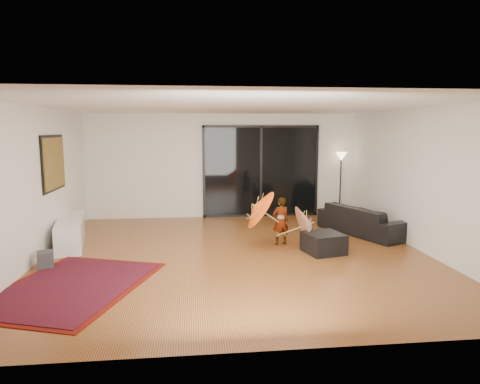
{
  "coord_description": "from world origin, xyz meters",
  "views": [
    {
      "loc": [
        -0.78,
        -7.62,
        2.3
      ],
      "look_at": [
        0.11,
        0.47,
        1.1
      ],
      "focal_mm": 32.0,
      "sensor_mm": 36.0,
      "label": 1
    }
  ],
  "objects": [
    {
      "name": "floor",
      "position": [
        0.0,
        0.0,
        0.0
      ],
      "size": [
        7.0,
        7.0,
        0.0
      ],
      "primitive_type": "plane",
      "color": "#9C582A",
      "rests_on": "ground"
    },
    {
      "name": "ceiling",
      "position": [
        0.0,
        0.0,
        2.7
      ],
      "size": [
        7.0,
        7.0,
        0.0
      ],
      "primitive_type": "plane",
      "rotation": [
        3.14,
        0.0,
        0.0
      ],
      "color": "white",
      "rests_on": "wall_back"
    },
    {
      "name": "wall_back",
      "position": [
        0.0,
        3.5,
        1.35
      ],
      "size": [
        7.0,
        0.0,
        7.0
      ],
      "primitive_type": "plane",
      "rotation": [
        1.57,
        0.0,
        0.0
      ],
      "color": "silver",
      "rests_on": "floor"
    },
    {
      "name": "wall_front",
      "position": [
        0.0,
        -3.5,
        1.35
      ],
      "size": [
        7.0,
        0.0,
        7.0
      ],
      "primitive_type": "plane",
      "rotation": [
        -1.57,
        0.0,
        0.0
      ],
      "color": "silver",
      "rests_on": "floor"
    },
    {
      "name": "wall_left",
      "position": [
        -3.5,
        0.0,
        1.35
      ],
      "size": [
        0.0,
        7.0,
        7.0
      ],
      "primitive_type": "plane",
      "rotation": [
        1.57,
        0.0,
        1.57
      ],
      "color": "silver",
      "rests_on": "floor"
    },
    {
      "name": "wall_right",
      "position": [
        3.5,
        0.0,
        1.35
      ],
      "size": [
        0.0,
        7.0,
        7.0
      ],
      "primitive_type": "plane",
      "rotation": [
        1.57,
        0.0,
        -1.57
      ],
      "color": "silver",
      "rests_on": "floor"
    },
    {
      "name": "sliding_door",
      "position": [
        1.0,
        3.47,
        1.2
      ],
      "size": [
        3.06,
        0.07,
        2.4
      ],
      "color": "black",
      "rests_on": "wall_back"
    },
    {
      "name": "painting",
      "position": [
        -3.46,
        1.0,
        1.65
      ],
      "size": [
        0.04,
        1.28,
        1.08
      ],
      "color": "black",
      "rests_on": "wall_left"
    },
    {
      "name": "media_console",
      "position": [
        -3.25,
        1.09,
        0.26
      ],
      "size": [
        0.85,
        1.96,
        0.53
      ],
      "primitive_type": "cube",
      "rotation": [
        0.0,
        0.0,
        0.21
      ],
      "color": "white",
      "rests_on": "floor"
    },
    {
      "name": "speaker",
      "position": [
        -3.25,
        -0.43,
        0.14
      ],
      "size": [
        0.31,
        0.31,
        0.29
      ],
      "primitive_type": "cube",
      "rotation": [
        0.0,
        0.0,
        0.3
      ],
      "color": "#424244",
      "rests_on": "floor"
    },
    {
      "name": "persian_rug",
      "position": [
        -2.59,
        -1.38,
        0.01
      ],
      "size": [
        2.64,
        3.11,
        0.02
      ],
      "rotation": [
        0.0,
        0.0,
        -0.33
      ],
      "color": "#5D0F07",
      "rests_on": "floor"
    },
    {
      "name": "sofa",
      "position": [
        2.95,
        1.29,
        0.31
      ],
      "size": [
        1.61,
        2.28,
        0.62
      ],
      "primitive_type": "imported",
      "rotation": [
        0.0,
        0.0,
        1.98
      ],
      "color": "black",
      "rests_on": "floor"
    },
    {
      "name": "ottoman",
      "position": [
        1.63,
        -0.06,
        0.19
      ],
      "size": [
        0.8,
        0.8,
        0.38
      ],
      "primitive_type": "cube",
      "rotation": [
        0.0,
        0.0,
        0.24
      ],
      "color": "black",
      "rests_on": "floor"
    },
    {
      "name": "floor_lamp",
      "position": [
        3.1,
        3.25,
        1.34
      ],
      "size": [
        0.29,
        0.29,
        1.7
      ],
      "color": "black",
      "rests_on": "floor"
    },
    {
      "name": "child",
      "position": [
        0.95,
        0.6,
        0.48
      ],
      "size": [
        0.4,
        0.31,
        0.96
      ],
      "primitive_type": "imported",
      "rotation": [
        0.0,
        0.0,
        3.38
      ],
      "color": "#999999",
      "rests_on": "floor"
    },
    {
      "name": "parasol_orange",
      "position": [
        0.4,
        0.55,
        0.73
      ],
      "size": [
        0.63,
        0.86,
        0.89
      ],
      "rotation": [
        0.0,
        -0.96,
        0.0
      ],
      "color": "#FF530D",
      "rests_on": "child"
    },
    {
      "name": "parasol_white",
      "position": [
        1.55,
        0.45,
        0.5
      ],
      "size": [
        0.53,
        0.84,
        0.9
      ],
      "rotation": [
        0.0,
        1.25,
        0.0
      ],
      "color": "white",
      "rests_on": "floor"
    }
  ]
}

